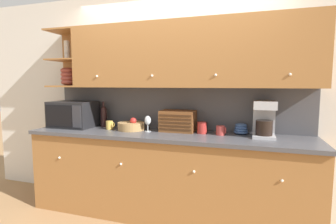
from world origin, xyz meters
The scene contains 15 objects.
ground_plane centered at (0.00, 0.00, 0.00)m, with size 24.00×24.00×0.00m, color #9E754C.
wall_back centered at (0.00, 0.03, 1.30)m, with size 5.53×0.06×2.60m.
counter_unit centered at (0.00, -0.31, 0.48)m, with size 3.15×0.65×0.96m.
backsplash_panel centered at (0.00, -0.01, 1.21)m, with size 3.13×0.01×0.50m.
upper_cabinets centered at (0.16, -0.19, 1.81)m, with size 3.13×0.40×0.71m.
microwave centered at (-1.24, -0.27, 1.12)m, with size 0.54×0.38×0.32m.
wine_bottle centered at (-0.88, -0.13, 1.10)m, with size 0.07×0.07×0.32m.
mug centered at (-0.72, -0.27, 1.01)m, with size 0.10×0.08×0.10m.
fruit_basket centered at (-0.45, -0.24, 1.00)m, with size 0.31×0.31×0.15m.
wine_glass centered at (-0.22, -0.29, 1.08)m, with size 0.07×0.07×0.18m.
bread_box centered at (0.10, -0.16, 1.08)m, with size 0.39×0.26×0.24m.
storage_canister centered at (0.39, -0.20, 1.02)m, with size 0.11×0.11×0.13m.
mug_blue_second centered at (0.60, -0.23, 1.00)m, with size 0.11×0.09×0.10m.
bowl_stack_on_counter centered at (0.80, -0.11, 1.01)m, with size 0.15×0.15×0.12m.
coffee_maker centered at (1.03, -0.21, 1.15)m, with size 0.22×0.26×0.37m.
Camera 1 is at (0.89, -3.02, 1.50)m, focal length 28.00 mm.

